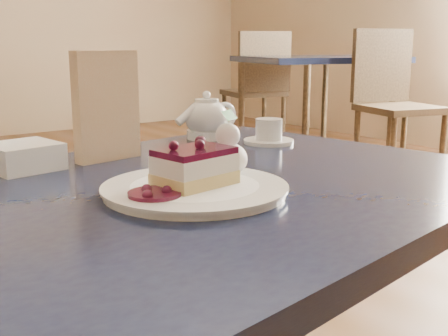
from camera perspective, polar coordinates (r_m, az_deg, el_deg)
main_table at (r=0.86m, az=-4.96°, el=-6.61°), size 1.18×0.88×0.68m
dessert_plate at (r=0.80m, az=-2.97°, el=-2.19°), size 0.26×0.26×0.01m
cheesecake_slice at (r=0.80m, az=-3.00°, el=0.08°), size 0.12×0.09×0.05m
whipped_cream at (r=0.86m, az=0.38°, el=0.93°), size 0.06×0.06×0.05m
berry_sauce at (r=0.75m, az=-7.06°, el=-2.63°), size 0.07×0.07×0.01m
tea_set at (r=1.25m, az=-0.49°, el=4.67°), size 0.22×0.23×0.10m
menu_card at (r=1.04m, az=-11.85°, el=6.16°), size 0.13×0.05×0.20m
sugar_shaker at (r=1.13m, az=-10.17°, el=4.24°), size 0.05×0.05×0.10m
napkin_stack at (r=1.01m, az=-19.75°, el=1.12°), size 0.12×0.12×0.05m
bg_table_far_right at (r=4.32m, az=9.21°, el=1.53°), size 1.25×1.93×1.28m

